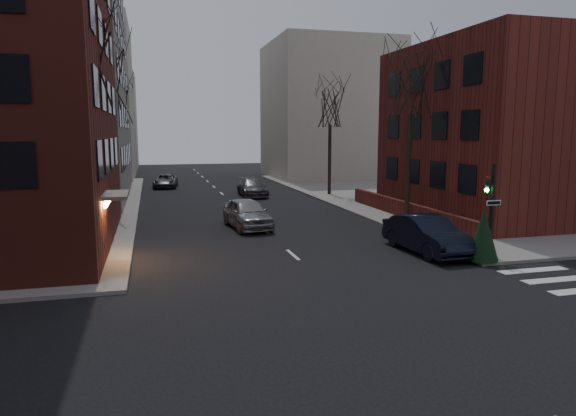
# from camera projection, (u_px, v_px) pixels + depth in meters

# --- Properties ---
(ground) EXTENTS (160.00, 160.00, 0.00)m
(ground) POSITION_uv_depth(u_px,v_px,m) (434.00, 376.00, 11.64)
(ground) COLOR black
(ground) RESTS_ON ground
(sidewalk_far_right) EXTENTS (44.00, 44.00, 0.15)m
(sidewalk_far_right) POSITION_uv_depth(u_px,v_px,m) (542.00, 191.00, 47.69)
(sidewalk_far_right) COLOR gray
(sidewalk_far_right) RESTS_ON ground
(building_right_brick) EXTENTS (12.00, 14.00, 11.00)m
(building_right_brick) POSITION_uv_depth(u_px,v_px,m) (510.00, 132.00, 33.19)
(building_right_brick) COLOR #5C201A
(building_right_brick) RESTS_ON ground
(low_wall_right) EXTENTS (0.35, 16.00, 1.00)m
(low_wall_right) POSITION_uv_depth(u_px,v_px,m) (406.00, 210.00, 32.07)
(low_wall_right) COLOR #5C201A
(low_wall_right) RESTS_ON sidewalk_far_right
(building_distant_la) EXTENTS (14.00, 16.00, 18.00)m
(building_distant_la) POSITION_uv_depth(u_px,v_px,m) (68.00, 101.00, 59.06)
(building_distant_la) COLOR #B3A898
(building_distant_la) RESTS_ON ground
(building_distant_ra) EXTENTS (14.00, 14.00, 16.00)m
(building_distant_ra) POSITION_uv_depth(u_px,v_px,m) (329.00, 111.00, 62.07)
(building_distant_ra) COLOR #B3A898
(building_distant_ra) RESTS_ON ground
(building_distant_lb) EXTENTS (10.00, 12.00, 14.00)m
(building_distant_lb) POSITION_uv_depth(u_px,v_px,m) (101.00, 122.00, 76.12)
(building_distant_lb) COLOR #B3A898
(building_distant_lb) RESTS_ON ground
(traffic_signal) EXTENTS (0.76, 0.44, 4.00)m
(traffic_signal) POSITION_uv_depth(u_px,v_px,m) (490.00, 216.00, 21.98)
(traffic_signal) COLOR black
(traffic_signal) RESTS_ON sidewalk_far_right
(tree_left_a) EXTENTS (4.18, 4.18, 10.26)m
(tree_left_a) POSITION_uv_depth(u_px,v_px,m) (79.00, 60.00, 21.53)
(tree_left_a) COLOR #2D231C
(tree_left_a) RESTS_ON sidewalk_far_left
(tree_left_b) EXTENTS (4.40, 4.40, 10.80)m
(tree_left_b) POSITION_uv_depth(u_px,v_px,m) (103.00, 78.00, 32.94)
(tree_left_b) COLOR #2D231C
(tree_left_b) RESTS_ON sidewalk_far_left
(tree_left_c) EXTENTS (3.96, 3.96, 9.72)m
(tree_left_c) POSITION_uv_depth(u_px,v_px,m) (117.00, 104.00, 46.45)
(tree_left_c) COLOR #2D231C
(tree_left_c) RESTS_ON sidewalk_far_left
(tree_right_a) EXTENTS (3.96, 3.96, 9.72)m
(tree_right_a) POSITION_uv_depth(u_px,v_px,m) (411.00, 88.00, 29.90)
(tree_right_a) COLOR #2D231C
(tree_right_a) RESTS_ON sidewalk_far_right
(tree_right_b) EXTENTS (3.74, 3.74, 9.18)m
(tree_right_b) POSITION_uv_depth(u_px,v_px,m) (330.00, 107.00, 43.35)
(tree_right_b) COLOR #2D231C
(tree_right_b) RESTS_ON sidewalk_far_right
(streetlamp_near) EXTENTS (0.36, 0.36, 6.28)m
(streetlamp_near) POSITION_uv_depth(u_px,v_px,m) (112.00, 153.00, 29.96)
(streetlamp_near) COLOR black
(streetlamp_near) RESTS_ON sidewalk_far_left
(streetlamp_far) EXTENTS (0.36, 0.36, 6.28)m
(streetlamp_far) POSITION_uv_depth(u_px,v_px,m) (127.00, 145.00, 49.07)
(streetlamp_far) COLOR black
(streetlamp_far) RESTS_ON sidewalk_far_left
(parked_sedan) EXTENTS (2.07, 5.27, 1.71)m
(parked_sedan) POSITION_uv_depth(u_px,v_px,m) (426.00, 234.00, 23.38)
(parked_sedan) COLOR black
(parked_sedan) RESTS_ON ground
(car_lane_silver) EXTENTS (2.51, 5.19, 1.71)m
(car_lane_silver) POSITION_uv_depth(u_px,v_px,m) (247.00, 213.00, 29.49)
(car_lane_silver) COLOR #939398
(car_lane_silver) RESTS_ON ground
(car_lane_gray) EXTENTS (2.16, 5.21, 1.51)m
(car_lane_gray) POSITION_uv_depth(u_px,v_px,m) (252.00, 187.00, 44.09)
(car_lane_gray) COLOR #45444A
(car_lane_gray) RESTS_ON ground
(car_lane_far) EXTENTS (2.70, 4.98, 1.33)m
(car_lane_far) POSITION_uv_depth(u_px,v_px,m) (166.00, 181.00, 50.88)
(car_lane_far) COLOR #424247
(car_lane_far) RESTS_ON ground
(sandwich_board) EXTENTS (0.61, 0.72, 0.98)m
(sandwich_board) POSITION_uv_depth(u_px,v_px,m) (480.00, 232.00, 25.09)
(sandwich_board) COLOR silver
(sandwich_board) RESTS_ON sidewalk_far_right
(evergreen_shrub) EXTENTS (1.59, 1.59, 2.18)m
(evergreen_shrub) POSITION_uv_depth(u_px,v_px,m) (483.00, 234.00, 21.44)
(evergreen_shrub) COLOR black
(evergreen_shrub) RESTS_ON sidewalk_far_right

